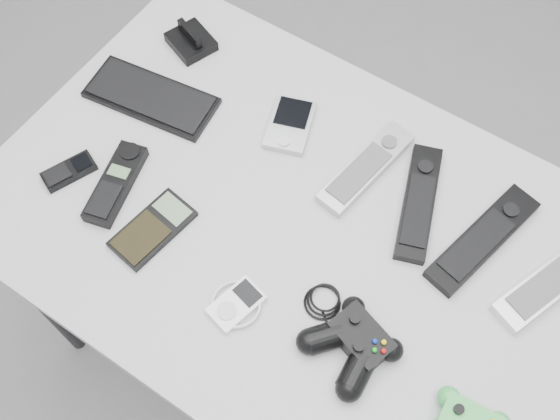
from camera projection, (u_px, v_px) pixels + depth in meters
The scene contains 14 objects.
floor at pixel (319, 367), 1.82m from camera, with size 3.50×3.50×0.00m, color gray.
desk at pixel (304, 245), 1.22m from camera, with size 1.16×0.74×0.77m.
pda_keyboard at pixel (151, 97), 1.29m from camera, with size 0.26×0.11×0.02m, color black.
dock_bracket at pixel (190, 37), 1.34m from camera, with size 0.09×0.08×0.05m, color black.
pda at pixel (290, 124), 1.26m from camera, with size 0.08×0.12×0.02m, color #A3A4AA.
remote_silver_a at pixel (366, 167), 1.21m from camera, with size 0.06×0.22×0.02m, color #A3A4AA.
remote_black_a at pixel (419, 202), 1.18m from camera, with size 0.05×0.24×0.02m, color black.
remote_black_b at pixel (483, 239), 1.14m from camera, with size 0.06×0.25×0.02m, color black.
remote_silver_b at pixel (556, 278), 1.11m from camera, with size 0.06×0.25×0.03m, color silver.
mobile_phone at pixel (69, 171), 1.21m from camera, with size 0.04×0.10×0.02m, color black.
cordless_handset at pixel (116, 183), 1.19m from camera, with size 0.05×0.17×0.03m, color black.
calculator at pixel (153, 229), 1.16m from camera, with size 0.08×0.15×0.02m, color black.
mp3_player at pixel (236, 304), 1.09m from camera, with size 0.09×0.09×0.02m, color white.
controller_black at pixel (354, 343), 1.04m from camera, with size 0.24×0.15×0.05m, color black, non-canonical shape.
Camera 1 is at (0.17, -0.45, 1.82)m, focal length 42.00 mm.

